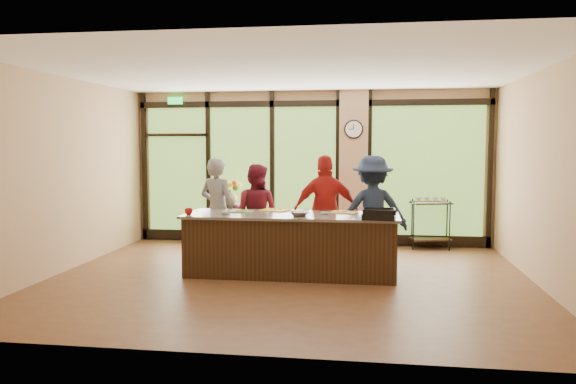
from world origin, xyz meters
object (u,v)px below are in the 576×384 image
(cook_right, at_px, (372,211))
(island_base, at_px, (291,246))
(cook_left, at_px, (217,210))
(flower_stand, at_px, (230,225))
(bar_cart, at_px, (431,218))
(roasting_pan, at_px, (379,216))

(cook_right, bearing_deg, island_base, 24.54)
(cook_left, relative_size, flower_stand, 2.15)
(cook_right, bearing_deg, bar_cart, -133.05)
(bar_cart, bearing_deg, cook_right, -137.40)
(cook_right, xyz_separation_m, roasting_pan, (0.08, -1.23, 0.07))
(cook_left, xyz_separation_m, roasting_pan, (2.64, -1.16, 0.09))
(island_base, xyz_separation_m, flower_stand, (-1.49, 2.16, -0.03))
(cook_left, bearing_deg, roasting_pan, 174.30)
(bar_cart, bearing_deg, island_base, -146.90)
(cook_left, distance_m, roasting_pan, 2.89)
(roasting_pan, bearing_deg, island_base, 167.54)
(cook_left, distance_m, flower_stand, 1.49)
(cook_left, distance_m, cook_right, 2.56)
(roasting_pan, relative_size, flower_stand, 0.55)
(island_base, height_order, flower_stand, island_base)
(cook_left, xyz_separation_m, cook_right, (2.56, 0.06, 0.02))
(roasting_pan, xyz_separation_m, flower_stand, (-2.78, 2.57, -0.55))
(cook_right, height_order, roasting_pan, cook_right)
(island_base, xyz_separation_m, cook_left, (-1.35, 0.75, 0.43))
(island_base, distance_m, bar_cart, 3.37)
(island_base, distance_m, flower_stand, 2.62)
(cook_left, bearing_deg, cook_right, -160.51)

